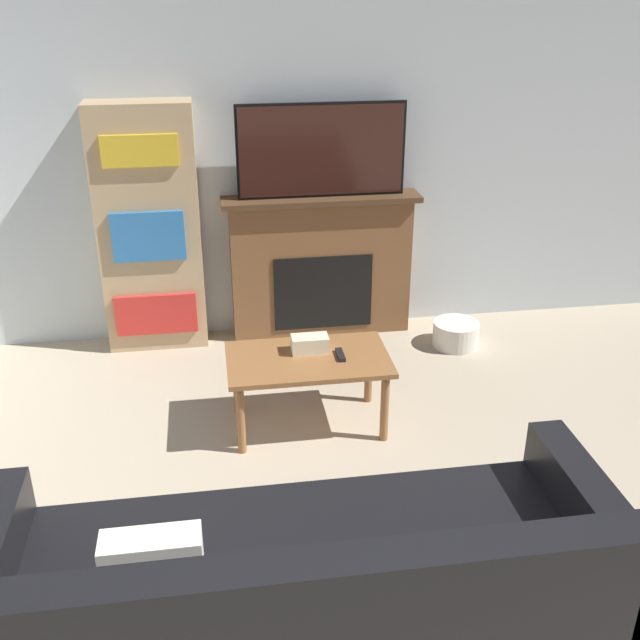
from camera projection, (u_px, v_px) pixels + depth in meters
name	position (u px, v px, depth m)	size (l,w,h in m)	color
wall_back	(283.00, 154.00, 5.34)	(6.83, 0.06, 2.70)	silver
fireplace	(321.00, 265.00, 5.59)	(1.44, 0.28, 1.07)	brown
tv	(321.00, 151.00, 5.21)	(1.19, 0.03, 0.66)	black
couch	(306.00, 601.00, 2.95)	(2.52, 0.99, 0.84)	black
coffee_table	(308.00, 367.00, 4.44)	(0.96, 0.57, 0.47)	brown
tissue_box	(310.00, 344.00, 4.46)	(0.22, 0.12, 0.10)	beige
remote_control	(340.00, 355.00, 4.42)	(0.04, 0.15, 0.02)	black
bookshelf	(149.00, 231.00, 5.26)	(0.71, 0.29, 1.77)	tan
storage_basket	(456.00, 334.00, 5.55)	(0.34, 0.34, 0.19)	silver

